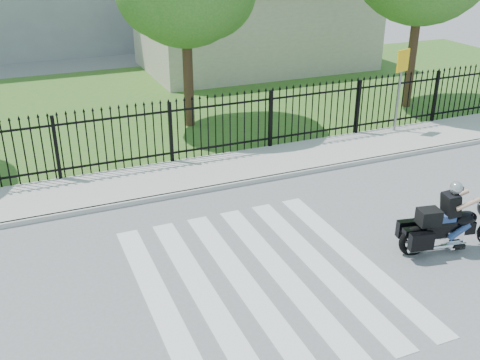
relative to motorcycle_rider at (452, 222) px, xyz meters
name	(u,v)px	position (x,y,z in m)	size (l,w,h in m)	color
ground	(263,279)	(-3.94, 0.51, -0.64)	(120.00, 120.00, 0.00)	slate
crosswalk	(263,278)	(-3.94, 0.51, -0.64)	(5.00, 5.50, 0.01)	silver
sidewalk	(183,176)	(-3.94, 5.51, -0.58)	(40.00, 2.00, 0.12)	#ADAAA3
curb	(195,191)	(-3.94, 4.51, -0.58)	(40.00, 0.12, 0.12)	#ADAAA3
grass_strip	(126,106)	(-3.94, 12.51, -0.63)	(40.00, 12.00, 0.02)	#325F20
iron_fence	(171,134)	(-3.94, 6.51, 0.26)	(26.00, 0.04, 1.80)	black
building_low	(255,28)	(3.06, 16.51, 1.11)	(10.00, 6.00, 3.50)	beige
motorcycle_rider	(452,222)	(0.00, 0.00, 0.00)	(2.35, 1.05, 1.57)	black
traffic_sign	(401,74)	(3.31, 6.20, 1.31)	(0.54, 0.22, 2.56)	slate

